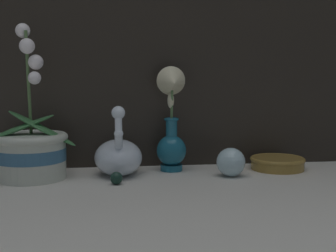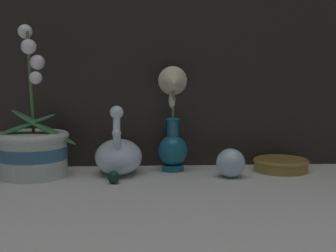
{
  "view_description": "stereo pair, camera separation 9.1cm",
  "coord_description": "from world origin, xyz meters",
  "px_view_note": "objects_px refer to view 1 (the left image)",
  "views": [
    {
      "loc": [
        -0.14,
        -1.1,
        0.27
      ],
      "look_at": [
        0.01,
        0.12,
        0.13
      ],
      "focal_mm": 50.0,
      "sensor_mm": 36.0,
      "label": 1
    },
    {
      "loc": [
        -0.05,
        -1.11,
        0.27
      ],
      "look_at": [
        0.01,
        0.12,
        0.13
      ],
      "focal_mm": 50.0,
      "sensor_mm": 36.0,
      "label": 2
    }
  ],
  "objects_px": {
    "orchid_potted_plant": "(31,149)",
    "amber_dish": "(277,162)",
    "blue_vase": "(172,123)",
    "swan_figurine": "(118,155)",
    "glass_sphere": "(231,162)"
  },
  "relations": [
    {
      "from": "orchid_potted_plant",
      "to": "amber_dish",
      "type": "xyz_separation_m",
      "value": [
        0.67,
        0.03,
        -0.06
      ]
    },
    {
      "from": "orchid_potted_plant",
      "to": "blue_vase",
      "type": "xyz_separation_m",
      "value": [
        0.37,
        0.04,
        0.06
      ]
    },
    {
      "from": "swan_figurine",
      "to": "amber_dish",
      "type": "distance_m",
      "value": 0.45
    },
    {
      "from": "glass_sphere",
      "to": "amber_dish",
      "type": "height_order",
      "value": "glass_sphere"
    },
    {
      "from": "glass_sphere",
      "to": "amber_dish",
      "type": "bearing_deg",
      "value": 25.06
    },
    {
      "from": "blue_vase",
      "to": "amber_dish",
      "type": "bearing_deg",
      "value": -2.17
    },
    {
      "from": "orchid_potted_plant",
      "to": "amber_dish",
      "type": "relative_size",
      "value": 2.57
    },
    {
      "from": "blue_vase",
      "to": "swan_figurine",
      "type": "bearing_deg",
      "value": -168.44
    },
    {
      "from": "swan_figurine",
      "to": "amber_dish",
      "type": "bearing_deg",
      "value": 2.42
    },
    {
      "from": "glass_sphere",
      "to": "orchid_potted_plant",
      "type": "bearing_deg",
      "value": 175.56
    },
    {
      "from": "amber_dish",
      "to": "glass_sphere",
      "type": "bearing_deg",
      "value": -154.94
    },
    {
      "from": "orchid_potted_plant",
      "to": "blue_vase",
      "type": "relative_size",
      "value": 1.36
    },
    {
      "from": "blue_vase",
      "to": "glass_sphere",
      "type": "relative_size",
      "value": 3.8
    },
    {
      "from": "orchid_potted_plant",
      "to": "glass_sphere",
      "type": "height_order",
      "value": "orchid_potted_plant"
    },
    {
      "from": "orchid_potted_plant",
      "to": "swan_figurine",
      "type": "relative_size",
      "value": 2.08
    }
  ]
}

